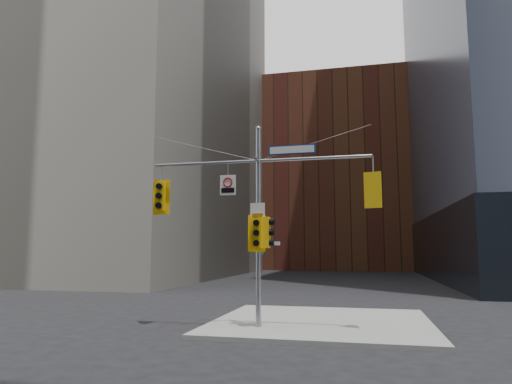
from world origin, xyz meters
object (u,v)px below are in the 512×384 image
at_px(signal_assembly, 258,204).
at_px(traffic_light_west_arm, 160,197).
at_px(traffic_light_east_arm, 374,190).
at_px(traffic_light_pole_side, 267,232).
at_px(street_sign_blade, 292,150).
at_px(traffic_light_pole_front, 257,233).
at_px(regulatory_sign_arm, 228,184).

relative_size(signal_assembly, traffic_light_west_arm, 5.99).
xyz_separation_m(traffic_light_west_arm, traffic_light_east_arm, (7.83, -0.01, -0.00)).
bearing_deg(traffic_light_pole_side, traffic_light_west_arm, 91.56).
bearing_deg(street_sign_blade, signal_assembly, -179.31).
relative_size(signal_assembly, street_sign_blade, 4.71).
bearing_deg(traffic_light_pole_front, traffic_light_pole_side, 29.03).
bearing_deg(signal_assembly, traffic_light_west_arm, 179.80).
bearing_deg(traffic_light_pole_front, traffic_light_west_arm, 165.05).
distance_m(traffic_light_east_arm, traffic_light_pole_front, 4.28).
relative_size(traffic_light_east_arm, street_sign_blade, 0.72).
distance_m(traffic_light_west_arm, traffic_light_pole_front, 4.07).
height_order(signal_assembly, traffic_light_west_arm, signal_assembly).
height_order(street_sign_blade, regulatory_sign_arm, street_sign_blade).
bearing_deg(street_sign_blade, traffic_light_pole_front, -167.12).
height_order(traffic_light_west_arm, traffic_light_pole_side, traffic_light_west_arm).
bearing_deg(traffic_light_pole_side, regulatory_sign_arm, 92.68).
distance_m(traffic_light_west_arm, street_sign_blade, 5.27).
relative_size(traffic_light_pole_side, regulatory_sign_arm, 1.49).
xyz_separation_m(traffic_light_west_arm, regulatory_sign_arm, (2.67, -0.03, 0.37)).
distance_m(signal_assembly, traffic_light_east_arm, 4.04).
relative_size(traffic_light_west_arm, regulatory_sign_arm, 1.81).
bearing_deg(traffic_light_west_arm, street_sign_blade, -10.78).
xyz_separation_m(signal_assembly, traffic_light_west_arm, (-3.81, 0.01, 0.38)).
xyz_separation_m(signal_assembly, traffic_light_pole_front, (-0.00, -0.27, -1.04)).
xyz_separation_m(traffic_light_east_arm, regulatory_sign_arm, (-5.16, -0.02, 0.37)).
bearing_deg(traffic_light_west_arm, signal_assembly, -10.86).
relative_size(signal_assembly, traffic_light_pole_side, 7.28).
bearing_deg(signal_assembly, traffic_light_pole_front, -90.25).
relative_size(signal_assembly, traffic_light_east_arm, 6.54).
distance_m(traffic_light_pole_side, regulatory_sign_arm, 2.29).
bearing_deg(signal_assembly, street_sign_blade, 0.14).
relative_size(traffic_light_west_arm, traffic_light_pole_side, 1.21).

